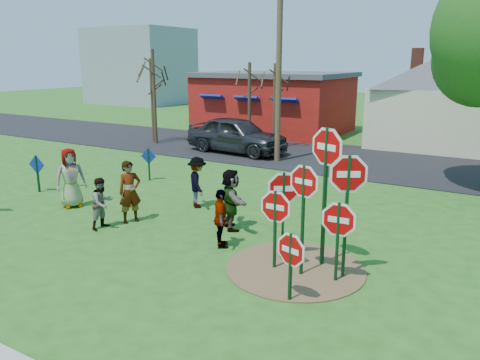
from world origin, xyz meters
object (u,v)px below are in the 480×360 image
(person_b, at_px, (130,192))
(utility_pole, at_px, (279,66))
(stop_sign_a, at_px, (275,213))
(stop_sign_c, at_px, (304,195))
(stop_sign_d, at_px, (348,185))
(stop_sign_b, at_px, (326,162))
(person_a, at_px, (70,178))
(suv, at_px, (237,135))

(person_b, height_order, utility_pole, utility_pole)
(person_b, bearing_deg, stop_sign_a, -70.39)
(stop_sign_c, height_order, stop_sign_d, stop_sign_d)
(stop_sign_a, relative_size, stop_sign_d, 0.68)
(stop_sign_c, bearing_deg, stop_sign_b, 85.76)
(person_a, bearing_deg, person_b, -64.73)
(suv, bearing_deg, utility_pole, -101.78)
(stop_sign_c, xyz_separation_m, person_a, (-8.46, 0.86, -0.90))
(stop_sign_b, bearing_deg, suv, 149.37)
(stop_sign_d, height_order, suv, stop_sign_d)
(stop_sign_b, xyz_separation_m, stop_sign_c, (-0.21, -0.75, -0.61))
(stop_sign_c, bearing_deg, person_b, -176.14)
(stop_sign_c, relative_size, suv, 0.49)
(suv, xyz_separation_m, utility_pole, (2.73, -0.84, 3.46))
(stop_sign_b, xyz_separation_m, utility_pole, (-5.99, 9.84, 1.94))
(stop_sign_a, relative_size, stop_sign_c, 0.75)
(stop_sign_b, height_order, person_b, stop_sign_b)
(stop_sign_b, distance_m, stop_sign_d, 0.83)
(stop_sign_a, height_order, suv, stop_sign_a)
(stop_sign_b, bearing_deg, utility_pole, 141.47)
(stop_sign_c, relative_size, stop_sign_d, 0.91)
(stop_sign_a, distance_m, stop_sign_c, 0.85)
(stop_sign_d, bearing_deg, suv, 99.40)
(stop_sign_c, xyz_separation_m, person_b, (-5.76, 0.73, -0.94))
(stop_sign_a, bearing_deg, stop_sign_d, 12.77)
(stop_sign_a, xyz_separation_m, utility_pole, (-5.11, 10.58, 3.07))
(person_a, distance_m, suv, 10.56)
(stop_sign_c, distance_m, person_a, 8.55)
(stop_sign_a, bearing_deg, suv, 124.24)
(stop_sign_b, height_order, person_a, stop_sign_b)
(suv, distance_m, utility_pole, 4.48)
(stop_sign_a, relative_size, utility_pole, 0.24)
(stop_sign_b, xyz_separation_m, person_b, (-5.97, -0.02, -1.56))
(person_b, bearing_deg, stop_sign_c, -69.54)
(stop_sign_b, xyz_separation_m, stop_sign_d, (0.64, -0.39, -0.37))
(person_a, bearing_deg, stop_sign_b, -62.74)
(stop_sign_b, height_order, suv, stop_sign_b)
(stop_sign_c, height_order, utility_pole, utility_pole)
(person_a, xyz_separation_m, suv, (-0.05, 10.56, -0.01))
(stop_sign_c, height_order, suv, stop_sign_c)
(stop_sign_c, xyz_separation_m, suv, (-8.51, 11.43, -0.91))
(stop_sign_d, bearing_deg, person_a, 146.11)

